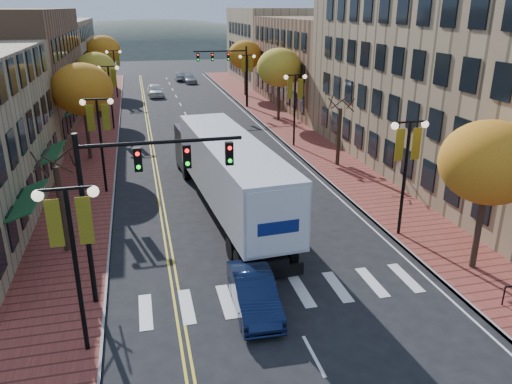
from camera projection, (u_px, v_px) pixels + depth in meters
ground at (296, 322)px, 18.83m from camera, size 200.00×200.00×0.00m
sidewalk_left at (97, 134)px, 46.45m from camera, size 4.00×85.00×0.15m
sidewalk_right at (282, 124)px, 50.38m from camera, size 4.00×85.00×0.15m
building_left_mid at (2, 72)px, 45.99m from camera, size 12.00×24.00×11.00m
building_left_far at (45, 56)px, 69.04m from camera, size 12.00×26.00×9.50m
building_right_near at (481, 63)px, 34.83m from camera, size 15.00×28.00×15.00m
building_right_mid at (337, 62)px, 59.40m from camera, size 15.00×24.00×10.00m
building_right_far at (285, 45)px, 79.27m from camera, size 15.00×20.00×11.00m
tree_left_a at (62, 210)px, 23.36m from camera, size 0.28×0.28×4.20m
tree_left_b at (82, 89)px, 36.83m from camera, size 4.48×4.48×7.21m
tree_left_c at (96, 70)px, 51.54m from camera, size 4.16×4.16×6.69m
tree_left_d at (103, 50)px, 67.76m from camera, size 4.61×4.61×7.42m
tree_right_a at (490, 163)px, 20.85m from camera, size 4.16×4.16×6.69m
tree_right_b at (339, 137)px, 36.41m from camera, size 0.28×0.28×4.20m
tree_right_c at (279, 68)px, 49.88m from camera, size 4.48×4.48×7.21m
tree_right_d at (245, 55)px, 64.51m from camera, size 4.35×4.35×7.00m
lamp_left_a at (72, 240)px, 15.69m from camera, size 1.96×0.36×6.05m
lamp_left_b at (99, 127)px, 30.27m from camera, size 1.96×0.36×6.05m
lamp_left_c at (110, 85)px, 46.67m from camera, size 1.96×0.36×6.05m
lamp_left_d at (115, 65)px, 63.07m from camera, size 1.96×0.36×6.05m
lamp_right_a at (407, 156)px, 24.43m from camera, size 1.96×0.36×6.05m
lamp_right_b at (295, 96)px, 40.84m from camera, size 1.96×0.36×6.05m
lamp_right_c at (247, 70)px, 57.24m from camera, size 1.96×0.36×6.05m
traffic_mast_near at (135, 185)px, 18.64m from camera, size 6.10×0.35×7.00m
traffic_mast_far at (230, 65)px, 56.58m from camera, size 6.10×0.34×7.00m
semi_truck at (225, 167)px, 28.28m from camera, size 4.19×18.23×4.52m
navy_sedan at (254, 293)px, 19.39m from camera, size 1.72×4.52×1.47m
black_suv at (256, 206)px, 28.24m from camera, size 2.47×4.50×1.20m
car_far_white at (155, 90)px, 65.85m from camera, size 2.10×4.84×1.63m
car_far_silver at (190, 79)px, 77.51m from camera, size 2.03×4.54×1.29m
car_far_oncoming at (180, 76)px, 80.16m from camera, size 1.49×4.07×1.33m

